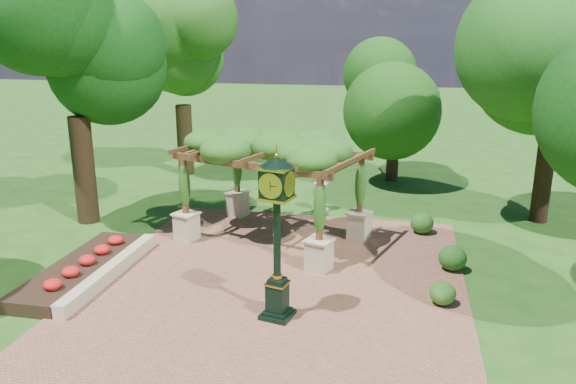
# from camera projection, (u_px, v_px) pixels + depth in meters

# --- Properties ---
(ground) EXTENTS (120.00, 120.00, 0.00)m
(ground) POSITION_uv_depth(u_px,v_px,m) (268.00, 302.00, 14.22)
(ground) COLOR #1E4714
(ground) RESTS_ON ground
(brick_plaza) EXTENTS (10.00, 12.00, 0.04)m
(brick_plaza) POSITION_uv_depth(u_px,v_px,m) (277.00, 284.00, 15.15)
(brick_plaza) COLOR brown
(brick_plaza) RESTS_ON ground
(border_wall) EXTENTS (0.35, 5.00, 0.40)m
(border_wall) POSITION_uv_depth(u_px,v_px,m) (111.00, 271.00, 15.53)
(border_wall) COLOR #C6B793
(border_wall) RESTS_ON ground
(flower_bed) EXTENTS (1.50, 5.00, 0.36)m
(flower_bed) POSITION_uv_depth(u_px,v_px,m) (82.00, 269.00, 15.71)
(flower_bed) COLOR red
(flower_bed) RESTS_ON ground
(pedestal_clock) EXTENTS (0.94, 0.94, 3.99)m
(pedestal_clock) POSITION_uv_depth(u_px,v_px,m) (277.00, 224.00, 12.75)
(pedestal_clock) COLOR black
(pedestal_clock) RESTS_ON brick_plaza
(pergola) EXTENTS (6.41, 5.06, 3.53)m
(pergola) POSITION_uv_depth(u_px,v_px,m) (273.00, 154.00, 17.65)
(pergola) COLOR #C3B691
(pergola) RESTS_ON brick_plaza
(sundial) EXTENTS (0.70, 0.70, 1.08)m
(sundial) POSITION_uv_depth(u_px,v_px,m) (321.00, 198.00, 21.43)
(sundial) COLOR gray
(sundial) RESTS_ON ground
(shrub_front) EXTENTS (0.68, 0.68, 0.59)m
(shrub_front) POSITION_uv_depth(u_px,v_px,m) (443.00, 293.00, 13.94)
(shrub_front) COLOR #2A5D1A
(shrub_front) RESTS_ON brick_plaza
(shrub_mid) EXTENTS (0.93, 0.93, 0.71)m
(shrub_mid) POSITION_uv_depth(u_px,v_px,m) (453.00, 258.00, 15.95)
(shrub_mid) COLOR #1D4D15
(shrub_mid) RESTS_ON brick_plaza
(shrub_back) EXTENTS (0.98, 0.98, 0.69)m
(shrub_back) POSITION_uv_depth(u_px,v_px,m) (422.00, 223.00, 18.89)
(shrub_back) COLOR #255B1A
(shrub_back) RESTS_ON brick_plaza
(tree_west_near) EXTENTS (4.34, 4.34, 9.81)m
(tree_west_near) POSITION_uv_depth(u_px,v_px,m) (69.00, 28.00, 18.45)
(tree_west_near) COLOR #302013
(tree_west_near) RESTS_ON ground
(tree_west_far) EXTENTS (4.19, 4.19, 8.52)m
(tree_west_far) POSITION_uv_depth(u_px,v_px,m) (180.00, 49.00, 25.50)
(tree_west_far) COLOR #322413
(tree_west_far) RESTS_ON ground
(tree_north) EXTENTS (3.91, 3.91, 5.62)m
(tree_north) POSITION_uv_depth(u_px,v_px,m) (396.00, 96.00, 24.88)
(tree_north) COLOR #302213
(tree_north) RESTS_ON ground
(tree_east_far) EXTENTS (4.73, 4.73, 7.71)m
(tree_east_far) POSITION_uv_depth(u_px,v_px,m) (557.00, 71.00, 18.85)
(tree_east_far) COLOR black
(tree_east_far) RESTS_ON ground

